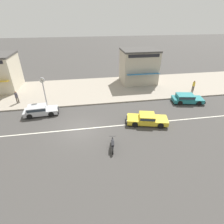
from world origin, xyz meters
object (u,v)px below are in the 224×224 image
(sedan_yellow_4, at_px, (147,119))
(street_clock, at_px, (43,86))
(motorcycle_0, at_px, (113,144))
(shopfront_mid_block, at_px, (139,66))
(hatchback_teal_2, at_px, (187,98))
(hatchback_silver_1, at_px, (40,110))
(pedestrian_mid_kerb, at_px, (16,96))
(pedestrian_by_shop, at_px, (194,85))

(sedan_yellow_4, relative_size, street_clock, 1.27)
(motorcycle_0, xyz_separation_m, shopfront_mid_block, (6.84, 15.45, 2.32))
(hatchback_teal_2, height_order, sedan_yellow_4, hatchback_teal_2)
(hatchback_silver_1, xyz_separation_m, motorcycle_0, (7.23, -7.01, -0.17))
(pedestrian_mid_kerb, bearing_deg, pedestrian_by_shop, 0.00)
(street_clock, bearing_deg, sedan_yellow_4, -27.26)
(hatchback_silver_1, bearing_deg, pedestrian_mid_kerb, 135.32)
(pedestrian_mid_kerb, distance_m, pedestrian_by_shop, 24.19)
(sedan_yellow_4, xyz_separation_m, pedestrian_by_shop, (9.49, 7.00, 0.52))
(hatchback_teal_2, distance_m, motorcycle_0, 13.06)
(shopfront_mid_block, bearing_deg, street_clock, -154.26)
(street_clock, relative_size, pedestrian_mid_kerb, 2.26)
(motorcycle_0, relative_size, pedestrian_mid_kerb, 1.20)
(pedestrian_by_shop, bearing_deg, motorcycle_0, -143.13)
(street_clock, height_order, pedestrian_by_shop, street_clock)
(hatchback_silver_1, xyz_separation_m, pedestrian_mid_kerb, (-3.28, 3.25, 0.48))
(hatchback_silver_1, distance_m, hatchback_teal_2, 18.14)
(hatchback_teal_2, height_order, motorcycle_0, hatchback_teal_2)
(motorcycle_0, height_order, street_clock, street_clock)
(street_clock, relative_size, pedestrian_by_shop, 2.29)
(hatchback_silver_1, bearing_deg, hatchback_teal_2, 0.55)
(motorcycle_0, bearing_deg, pedestrian_mid_kerb, 135.72)
(hatchback_silver_1, xyz_separation_m, shopfront_mid_block, (14.07, 8.45, 2.16))
(street_clock, bearing_deg, hatchback_teal_2, -5.55)
(sedan_yellow_4, distance_m, motorcycle_0, 5.30)
(hatchback_silver_1, relative_size, sedan_yellow_4, 0.85)
(hatchback_teal_2, bearing_deg, pedestrian_mid_kerb, 171.83)
(street_clock, xyz_separation_m, pedestrian_mid_kerb, (-3.75, 1.36, -1.67))
(pedestrian_mid_kerb, bearing_deg, hatchback_teal_2, -8.17)
(hatchback_teal_2, bearing_deg, pedestrian_by_shop, 48.02)
(motorcycle_0, distance_m, pedestrian_mid_kerb, 14.70)
(sedan_yellow_4, distance_m, street_clock, 12.50)
(pedestrian_by_shop, bearing_deg, sedan_yellow_4, -143.60)
(shopfront_mid_block, bearing_deg, hatchback_silver_1, -149.02)
(sedan_yellow_4, bearing_deg, hatchback_teal_2, 30.25)
(street_clock, distance_m, shopfront_mid_block, 15.10)
(hatchback_silver_1, height_order, pedestrian_mid_kerb, pedestrian_mid_kerb)
(street_clock, bearing_deg, hatchback_silver_1, -104.00)
(pedestrian_mid_kerb, relative_size, shopfront_mid_block, 0.28)
(pedestrian_mid_kerb, bearing_deg, motorcycle_0, -44.28)
(sedan_yellow_4, relative_size, pedestrian_by_shop, 2.89)
(pedestrian_mid_kerb, bearing_deg, hatchback_silver_1, -44.68)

